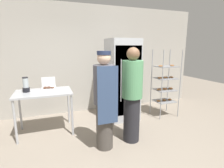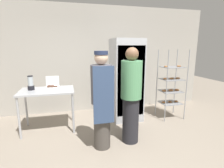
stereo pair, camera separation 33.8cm
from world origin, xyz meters
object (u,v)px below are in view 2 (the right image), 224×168
(baking_rack, at_px, (171,85))
(person_customer, at_px, (131,96))
(refrigerator, at_px, (126,80))
(donut_box, at_px, (52,87))
(person_baker, at_px, (102,100))
(blender_pitcher, at_px, (31,84))

(baking_rack, distance_m, person_customer, 1.65)
(person_customer, bearing_deg, refrigerator, 75.91)
(refrigerator, xyz_separation_m, baking_rack, (1.11, -0.23, -0.15))
(donut_box, height_order, person_baker, person_baker)
(donut_box, xyz_separation_m, person_customer, (1.44, -0.99, -0.03))
(blender_pitcher, distance_m, person_baker, 1.69)
(donut_box, relative_size, blender_pitcher, 0.93)
(person_baker, bearing_deg, donut_box, 129.85)
(refrigerator, relative_size, person_baker, 1.15)
(refrigerator, height_order, person_customer, refrigerator)
(baking_rack, distance_m, donut_box, 2.83)
(donut_box, bearing_deg, baking_rack, -2.25)
(baking_rack, relative_size, person_customer, 0.97)
(baking_rack, xyz_separation_m, person_baker, (-1.95, -0.95, 0.05))
(refrigerator, relative_size, donut_box, 7.01)
(refrigerator, xyz_separation_m, blender_pitcher, (-2.15, -0.11, 0.04))
(donut_box, height_order, person_customer, person_customer)
(donut_box, height_order, blender_pitcher, blender_pitcher)
(refrigerator, xyz_separation_m, person_customer, (-0.28, -1.11, -0.08))
(baking_rack, xyz_separation_m, donut_box, (-2.83, 0.11, 0.10))
(person_customer, bearing_deg, person_baker, -173.07)
(baking_rack, bearing_deg, person_baker, -154.11)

